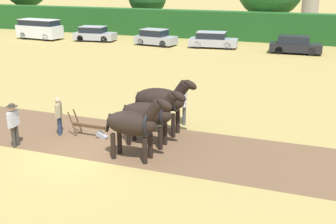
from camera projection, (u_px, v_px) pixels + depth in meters
name	position (u px, v px, depth m)	size (l,w,h in m)	color
ground_plane	(86.00, 153.00, 15.72)	(240.00, 240.00, 0.00)	#A88E4C
plowed_furrow_strip	(59.00, 132.00, 17.85)	(26.93, 4.20, 0.01)	brown
hedgerow	(246.00, 26.00, 42.75)	(72.55, 1.90, 2.86)	#1E511E
draft_horse_lead_left	(134.00, 123.00, 14.83)	(2.65, 0.93, 2.45)	black
draft_horse_lead_right	(149.00, 114.00, 16.09)	(2.76, 0.95, 2.37)	black
draft_horse_trail_left	(162.00, 100.00, 17.28)	(2.81, 1.05, 2.47)	black
plow	(92.00, 129.00, 17.23)	(1.68, 0.46, 1.13)	#4C331E
farmer_at_plow	(59.00, 113.00, 17.31)	(0.38, 0.60, 1.60)	#28334C
farmer_beside_team	(184.00, 101.00, 18.48)	(0.45, 0.67, 1.79)	#4C4C4C
farmer_onlooker_left	(13.00, 122.00, 16.04)	(0.43, 0.67, 1.72)	#38332D
parked_van	(39.00, 29.00, 43.68)	(4.91, 2.23, 2.05)	silver
parked_car_left	(95.00, 34.00, 42.50)	(4.30, 2.28, 1.49)	#A8A8B2
parked_car_center_left	(155.00, 38.00, 39.91)	(4.04, 2.27, 1.53)	#A8A8B2
parked_car_center	(213.00, 40.00, 38.47)	(4.51, 2.22, 1.47)	#A8A8B2
parked_car_center_right	(295.00, 45.00, 35.71)	(4.34, 1.94, 1.49)	black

